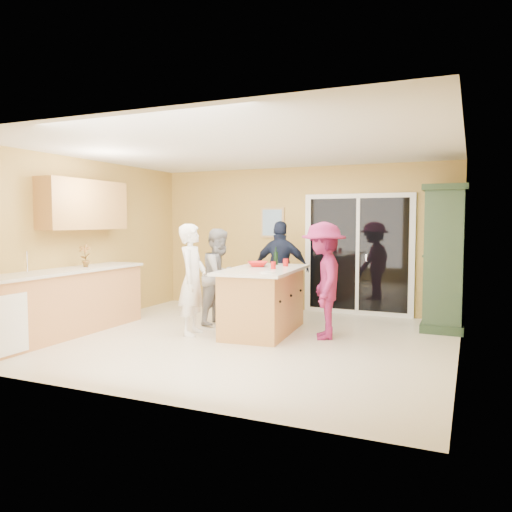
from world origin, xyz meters
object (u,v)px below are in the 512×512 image
at_px(green_hutch, 445,259).
at_px(woman_white, 192,279).
at_px(woman_grey, 220,276).
at_px(woman_navy, 281,269).
at_px(kitchen_island, 263,302).
at_px(woman_magenta, 323,280).

xyz_separation_m(green_hutch, woman_white, (-3.28, -1.91, -0.25)).
distance_m(green_hutch, woman_grey, 3.46).
height_order(woman_white, woman_navy, woman_navy).
relative_size(kitchen_island, woman_grey, 1.23).
bearing_deg(kitchen_island, green_hutch, 25.53).
relative_size(green_hutch, woman_white, 1.36).
relative_size(kitchen_island, woman_white, 1.17).
xyz_separation_m(kitchen_island, woman_navy, (-0.19, 1.25, 0.37)).
relative_size(kitchen_island, woman_navy, 1.14).
xyz_separation_m(green_hutch, woman_magenta, (-1.50, -1.39, -0.24)).
relative_size(woman_white, woman_navy, 0.97).
distance_m(woman_navy, woman_magenta, 1.66).
relative_size(green_hutch, woman_magenta, 1.33).
xyz_separation_m(kitchen_island, green_hutch, (2.40, 1.39, 0.61)).
xyz_separation_m(green_hutch, woman_grey, (-3.27, -1.08, -0.29)).
xyz_separation_m(kitchen_island, woman_white, (-0.88, -0.52, 0.35)).
bearing_deg(green_hutch, woman_white, -149.81).
bearing_deg(woman_white, woman_grey, -11.46).
distance_m(woman_grey, woman_navy, 1.16).
bearing_deg(woman_white, woman_navy, -31.83).
height_order(woman_white, woman_magenta, woman_magenta).
xyz_separation_m(kitchen_island, woman_grey, (-0.87, 0.30, 0.31)).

